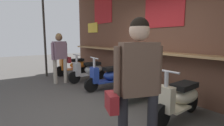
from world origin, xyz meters
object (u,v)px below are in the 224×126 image
Objects in this scene: scooter_orange at (74,65)px; scooter_cream at (180,98)px; scooter_silver at (90,70)px; scooter_green at (138,85)px; shopper_browsing at (60,53)px; shopper_passing at (137,77)px; scooter_blue at (109,76)px.

scooter_cream is at bearing 91.94° from scooter_orange.
scooter_silver is 1.00× the size of scooter_cream.
scooter_orange is at bearing -90.93° from scooter_silver.
scooter_silver is 3.51m from scooter_cream.
scooter_green is (2.38, 0.00, 0.00)m from scooter_silver.
shopper_browsing is at bearing -18.67° from scooter_silver.
scooter_orange is 4.81m from scooter_cream.
scooter_orange is 3.68m from scooter_green.
shopper_passing is (4.17, -0.58, 0.05)m from shopper_browsing.
scooter_cream is at bearing 89.85° from scooter_green.
shopper_browsing is 4.21m from shopper_passing.
scooter_green is 2.22m from shopper_passing.
scooter_blue is at bearing 91.94° from scooter_orange.
scooter_silver is 1.19m from scooter_blue.
scooter_cream is (1.13, -0.00, 0.00)m from scooter_green.
scooter_silver is at bearing -118.16° from shopper_browsing.
scooter_orange is 5.43m from shopper_passing.
scooter_orange is 2.49m from scooter_blue.
shopper_passing is (3.88, -1.50, 0.66)m from scooter_silver.
scooter_cream is 3.96m from shopper_browsing.
scooter_blue is at bearing -90.14° from scooter_green.
scooter_green is 1.13m from scooter_cream.
scooter_green is at bearing 91.94° from scooter_orange.
scooter_blue and scooter_green have the same top height.
shopper_browsing is at bearing -79.12° from scooter_cream.
scooter_cream is at bearing 94.43° from scooter_blue.
scooter_cream is at bearing 125.10° from shopper_passing.
scooter_cream is at bearing 89.07° from scooter_silver.
scooter_silver is at bearing -90.15° from scooter_green.
scooter_green is at bearing 156.19° from shopper_passing.
scooter_orange is 1.49m from shopper_browsing.
scooter_silver is at bearing -85.58° from scooter_blue.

